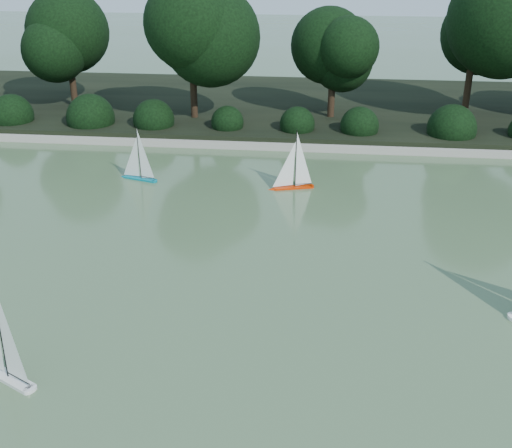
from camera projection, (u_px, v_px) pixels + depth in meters
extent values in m
plane|color=#385231|center=(253.00, 347.00, 8.94)|extent=(80.00, 80.00, 0.00)
cube|color=gray|center=(292.00, 146.00, 17.04)|extent=(40.00, 0.35, 0.18)
cube|color=black|center=(299.00, 107.00, 20.64)|extent=(40.00, 8.00, 0.30)
cylinder|color=black|center=(74.00, 94.00, 20.03)|extent=(0.20, 0.20, 1.37)
sphere|color=black|center=(67.00, 38.00, 19.33)|extent=(2.24, 2.24, 2.24)
cylinder|color=black|center=(194.00, 99.00, 18.76)|extent=(0.20, 0.20, 1.66)
sphere|color=black|center=(191.00, 28.00, 17.92)|extent=(2.66, 2.66, 2.66)
cylinder|color=black|center=(331.00, 105.00, 18.89)|extent=(0.20, 0.20, 1.26)
sphere|color=black|center=(334.00, 51.00, 18.24)|extent=(2.10, 2.10, 2.10)
cylinder|color=black|center=(467.00, 96.00, 19.03)|extent=(0.20, 0.20, 1.73)
sphere|color=black|center=(477.00, 21.00, 18.15)|extent=(2.80, 2.80, 2.80)
sphere|color=black|center=(17.00, 116.00, 18.51)|extent=(1.10, 1.10, 1.10)
sphere|color=black|center=(84.00, 118.00, 18.31)|extent=(1.10, 1.10, 1.10)
sphere|color=black|center=(153.00, 120.00, 18.11)|extent=(1.10, 1.10, 1.10)
sphere|color=black|center=(223.00, 122.00, 17.91)|extent=(1.10, 1.10, 1.10)
sphere|color=black|center=(294.00, 124.00, 17.71)|extent=(1.10, 1.10, 1.10)
sphere|color=black|center=(367.00, 126.00, 17.51)|extent=(1.10, 1.10, 1.10)
sphere|color=black|center=(442.00, 128.00, 17.31)|extent=(1.10, 1.10, 1.10)
cube|color=silver|center=(6.00, 375.00, 8.29)|extent=(0.94, 0.61, 0.10)
cylinder|color=silver|center=(30.00, 388.00, 8.05)|extent=(0.16, 0.16, 0.10)
cylinder|color=black|center=(17.00, 375.00, 8.12)|extent=(0.40, 0.22, 0.02)
cube|color=red|center=(293.00, 187.00, 14.47)|extent=(0.87, 0.40, 0.09)
cone|color=red|center=(271.00, 188.00, 14.40)|extent=(0.21, 0.21, 0.17)
cylinder|color=red|center=(312.00, 185.00, 14.54)|extent=(0.13, 0.13, 0.09)
cylinder|color=black|center=(296.00, 156.00, 14.18)|extent=(0.02, 0.02, 1.33)
cylinder|color=black|center=(303.00, 182.00, 14.47)|extent=(0.38, 0.12, 0.01)
cube|color=#016E80|center=(140.00, 178.00, 14.99)|extent=(0.83, 0.41, 0.08)
cone|color=#016E80|center=(123.00, 175.00, 15.17)|extent=(0.21, 0.21, 0.16)
cylinder|color=#016E80|center=(155.00, 180.00, 14.84)|extent=(0.12, 0.12, 0.08)
cylinder|color=black|center=(139.00, 151.00, 14.70)|extent=(0.02, 0.02, 1.26)
cylinder|color=black|center=(148.00, 176.00, 14.87)|extent=(0.36, 0.13, 0.01)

